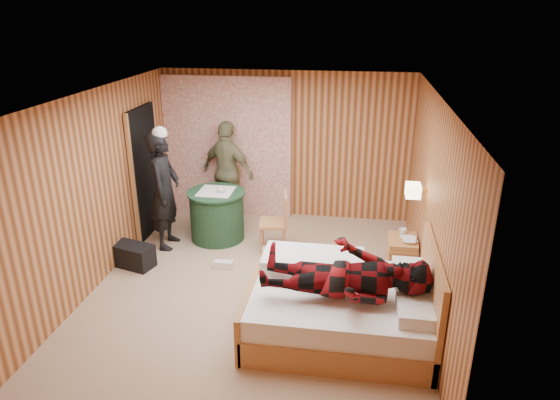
% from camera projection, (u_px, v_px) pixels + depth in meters
% --- Properties ---
extents(floor, '(4.20, 5.00, 0.01)m').
position_uv_depth(floor, '(258.00, 286.00, 6.59)').
color(floor, tan).
rests_on(floor, ground).
extents(ceiling, '(4.20, 5.00, 0.01)m').
position_uv_depth(ceiling, '(254.00, 96.00, 5.68)').
color(ceiling, white).
rests_on(ceiling, wall_back).
extents(wall_back, '(4.20, 0.02, 2.50)m').
position_uv_depth(wall_back, '(286.00, 146.00, 8.44)').
color(wall_back, '#C17B4A').
rests_on(wall_back, floor).
extents(wall_left, '(0.02, 5.00, 2.50)m').
position_uv_depth(wall_left, '(97.00, 189.00, 6.44)').
color(wall_left, '#C17B4A').
rests_on(wall_left, floor).
extents(wall_right, '(0.02, 5.00, 2.50)m').
position_uv_depth(wall_right, '(432.00, 208.00, 5.83)').
color(wall_right, '#C17B4A').
rests_on(wall_right, floor).
extents(curtain, '(2.20, 0.08, 2.40)m').
position_uv_depth(curtain, '(227.00, 147.00, 8.54)').
color(curtain, white).
rests_on(curtain, floor).
extents(doorway, '(0.06, 0.90, 2.05)m').
position_uv_depth(doorway, '(145.00, 172.00, 7.81)').
color(doorway, black).
rests_on(doorway, floor).
extents(wall_lamp, '(0.26, 0.24, 0.16)m').
position_uv_depth(wall_lamp, '(413.00, 190.00, 6.25)').
color(wall_lamp, gold).
rests_on(wall_lamp, wall_right).
extents(bed, '(2.01, 1.58, 1.09)m').
position_uv_depth(bed, '(342.00, 306.00, 5.60)').
color(bed, '#BF7B4E').
rests_on(bed, floor).
extents(nightstand, '(0.39, 0.54, 0.52)m').
position_uv_depth(nightstand, '(401.00, 255.00, 6.84)').
color(nightstand, '#BF7B4E').
rests_on(nightstand, floor).
extents(round_table, '(0.90, 0.90, 0.80)m').
position_uv_depth(round_table, '(217.00, 215.00, 7.82)').
color(round_table, '#20472E').
rests_on(round_table, floor).
extents(chair_far, '(0.48, 0.48, 0.93)m').
position_uv_depth(chair_far, '(227.00, 191.00, 8.43)').
color(chair_far, '#BF7B4E').
rests_on(chair_far, floor).
extents(chair_near, '(0.47, 0.47, 0.90)m').
position_uv_depth(chair_near, '(278.00, 218.00, 7.40)').
color(chair_near, '#BF7B4E').
rests_on(chair_near, floor).
extents(duffel_bag, '(0.64, 0.45, 0.33)m').
position_uv_depth(duffel_bag, '(133.00, 256.00, 7.05)').
color(duffel_bag, black).
rests_on(duffel_bag, floor).
extents(sneaker_left, '(0.27, 0.12, 0.12)m').
position_uv_depth(sneaker_left, '(224.00, 265.00, 7.02)').
color(sneaker_left, silver).
rests_on(sneaker_left, floor).
extents(sneaker_right, '(0.30, 0.15, 0.13)m').
position_uv_depth(sneaker_right, '(272.00, 251.00, 7.41)').
color(sneaker_right, silver).
rests_on(sneaker_right, floor).
extents(woman_standing, '(0.46, 0.67, 1.79)m').
position_uv_depth(woman_standing, '(165.00, 191.00, 7.41)').
color(woman_standing, black).
rests_on(woman_standing, floor).
extents(man_at_table, '(1.09, 0.79, 1.72)m').
position_uv_depth(man_at_table, '(228.00, 172.00, 8.35)').
color(man_at_table, olive).
rests_on(man_at_table, floor).
extents(man_on_bed, '(0.86, 0.67, 1.77)m').
position_uv_depth(man_on_bed, '(346.00, 264.00, 5.14)').
color(man_on_bed, maroon).
rests_on(man_on_bed, bed).
extents(book_lower, '(0.24, 0.27, 0.02)m').
position_uv_depth(book_lower, '(403.00, 240.00, 6.70)').
color(book_lower, silver).
rests_on(book_lower, nightstand).
extents(book_upper, '(0.20, 0.25, 0.02)m').
position_uv_depth(book_upper, '(403.00, 238.00, 6.69)').
color(book_upper, silver).
rests_on(book_upper, nightstand).
extents(cup_nightstand, '(0.12, 0.12, 0.09)m').
position_uv_depth(cup_nightstand, '(403.00, 232.00, 6.85)').
color(cup_nightstand, silver).
rests_on(cup_nightstand, nightstand).
extents(cup_table, '(0.16, 0.16, 0.10)m').
position_uv_depth(cup_table, '(221.00, 189.00, 7.60)').
color(cup_table, silver).
rests_on(cup_table, round_table).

